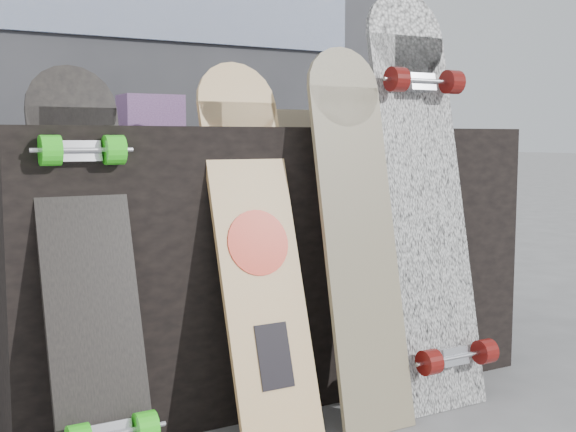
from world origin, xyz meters
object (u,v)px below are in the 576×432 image
longboard_geisha (256,238)px  longboard_celtic (358,224)px  skateboard_dark (89,261)px  vendor_table (261,256)px  longboard_cascadia (425,187)px

longboard_geisha → longboard_celtic: 0.28m
longboard_geisha → skateboard_dark: longboard_geisha is taller
longboard_celtic → skateboard_dark: size_ratio=1.07×
vendor_table → longboard_celtic: 0.45m
longboard_cascadia → skateboard_dark: (-0.97, 0.02, -0.14)m
vendor_table → longboard_cascadia: bearing=-47.3°
vendor_table → longboard_geisha: 0.42m
vendor_table → longboard_cascadia: longboard_cascadia is taller
vendor_table → longboard_celtic: size_ratio=1.57×
longboard_cascadia → skateboard_dark: bearing=178.7°
vendor_table → longboard_cascadia: (0.34, -0.37, 0.23)m
longboard_cascadia → skateboard_dark: size_ratio=1.27×
longboard_geisha → vendor_table: bearing=61.0°
longboard_cascadia → longboard_celtic: bearing=-169.8°
vendor_table → skateboard_dark: bearing=-150.6°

